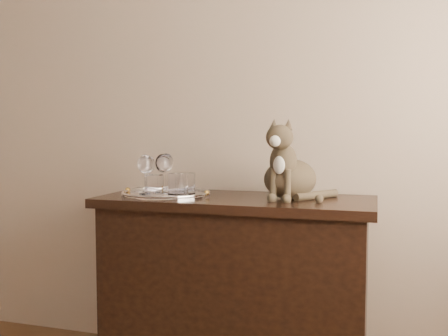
{
  "coord_description": "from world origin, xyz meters",
  "views": [
    {
      "loc": [
        1.19,
        -0.16,
        1.13
      ],
      "look_at": [
        0.54,
        1.95,
        0.98
      ],
      "focal_mm": 40.0,
      "sensor_mm": 36.0,
      "label": 1
    }
  ],
  "objects_px": {
    "wine_glass_a": "(148,174)",
    "wine_glass_c": "(145,174)",
    "tumbler_c": "(186,183)",
    "wine_glass_b": "(166,172)",
    "tumbler_b": "(154,185)",
    "tumbler_a": "(178,185)",
    "sideboard": "(235,291)",
    "cat": "(290,159)",
    "wine_glass_d": "(163,173)",
    "tray": "(166,194)"
  },
  "relations": [
    {
      "from": "wine_glass_a",
      "to": "wine_glass_c",
      "type": "relative_size",
      "value": 0.96
    },
    {
      "from": "wine_glass_a",
      "to": "tumbler_c",
      "type": "bearing_deg",
      "value": -7.01
    },
    {
      "from": "wine_glass_b",
      "to": "tumbler_b",
      "type": "bearing_deg",
      "value": -85.59
    },
    {
      "from": "tumbler_a",
      "to": "sideboard",
      "type": "bearing_deg",
      "value": 23.77
    },
    {
      "from": "tumbler_b",
      "to": "tumbler_c",
      "type": "distance_m",
      "value": 0.15
    },
    {
      "from": "wine_glass_b",
      "to": "wine_glass_c",
      "type": "bearing_deg",
      "value": -115.26
    },
    {
      "from": "wine_glass_b",
      "to": "tumbler_c",
      "type": "height_order",
      "value": "wine_glass_b"
    },
    {
      "from": "wine_glass_c",
      "to": "tumbler_c",
      "type": "relative_size",
      "value": 1.86
    },
    {
      "from": "sideboard",
      "to": "tumbler_a",
      "type": "bearing_deg",
      "value": -156.23
    },
    {
      "from": "wine_glass_c",
      "to": "tumbler_a",
      "type": "height_order",
      "value": "wine_glass_c"
    },
    {
      "from": "tumbler_b",
      "to": "cat",
      "type": "xyz_separation_m",
      "value": [
        0.58,
        0.14,
        0.12
      ]
    },
    {
      "from": "wine_glass_b",
      "to": "tumbler_c",
      "type": "xyz_separation_m",
      "value": [
        0.12,
        -0.06,
        -0.04
      ]
    },
    {
      "from": "wine_glass_d",
      "to": "cat",
      "type": "relative_size",
      "value": 0.53
    },
    {
      "from": "tray",
      "to": "tumbler_c",
      "type": "distance_m",
      "value": 0.1
    },
    {
      "from": "wine_glass_a",
      "to": "wine_glass_d",
      "type": "xyz_separation_m",
      "value": [
        0.08,
        -0.01,
        0.01
      ]
    },
    {
      "from": "wine_glass_d",
      "to": "tumbler_a",
      "type": "height_order",
      "value": "wine_glass_d"
    },
    {
      "from": "wine_glass_a",
      "to": "wine_glass_c",
      "type": "distance_m",
      "value": 0.08
    },
    {
      "from": "wine_glass_d",
      "to": "tumbler_c",
      "type": "height_order",
      "value": "wine_glass_d"
    },
    {
      "from": "sideboard",
      "to": "wine_glass_a",
      "type": "bearing_deg",
      "value": 178.66
    },
    {
      "from": "wine_glass_c",
      "to": "wine_glass_a",
      "type": "bearing_deg",
      "value": 105.09
    },
    {
      "from": "wine_glass_b",
      "to": "cat",
      "type": "distance_m",
      "value": 0.59
    },
    {
      "from": "sideboard",
      "to": "wine_glass_d",
      "type": "xyz_separation_m",
      "value": [
        -0.35,
        -0.0,
        0.52
      ]
    },
    {
      "from": "tray",
      "to": "wine_glass_c",
      "type": "xyz_separation_m",
      "value": [
        -0.09,
        -0.03,
        0.09
      ]
    },
    {
      "from": "wine_glass_a",
      "to": "wine_glass_d",
      "type": "relative_size",
      "value": 0.94
    },
    {
      "from": "wine_glass_b",
      "to": "wine_glass_c",
      "type": "relative_size",
      "value": 1.02
    },
    {
      "from": "wine_glass_a",
      "to": "cat",
      "type": "bearing_deg",
      "value": 1.76
    },
    {
      "from": "tumbler_c",
      "to": "cat",
      "type": "xyz_separation_m",
      "value": [
        0.47,
        0.04,
        0.12
      ]
    },
    {
      "from": "wine_glass_c",
      "to": "tumbler_b",
      "type": "distance_m",
      "value": 0.09
    },
    {
      "from": "wine_glass_c",
      "to": "sideboard",
      "type": "bearing_deg",
      "value": 9.0
    },
    {
      "from": "wine_glass_d",
      "to": "tumbler_a",
      "type": "relative_size",
      "value": 1.8
    },
    {
      "from": "wine_glass_c",
      "to": "tumbler_c",
      "type": "distance_m",
      "value": 0.19
    },
    {
      "from": "tray",
      "to": "wine_glass_d",
      "type": "distance_m",
      "value": 0.1
    },
    {
      "from": "tumbler_a",
      "to": "wine_glass_c",
      "type": "bearing_deg",
      "value": 167.99
    },
    {
      "from": "tumbler_a",
      "to": "tray",
      "type": "bearing_deg",
      "value": 140.5
    },
    {
      "from": "wine_glass_b",
      "to": "tumbler_c",
      "type": "distance_m",
      "value": 0.15
    },
    {
      "from": "wine_glass_c",
      "to": "tumbler_b",
      "type": "height_order",
      "value": "wine_glass_c"
    },
    {
      "from": "tray",
      "to": "tumbler_b",
      "type": "distance_m",
      "value": 0.1
    },
    {
      "from": "tray",
      "to": "wine_glass_b",
      "type": "height_order",
      "value": "wine_glass_b"
    },
    {
      "from": "wine_glass_d",
      "to": "tumbler_c",
      "type": "xyz_separation_m",
      "value": [
        0.12,
        -0.01,
        -0.04
      ]
    },
    {
      "from": "wine_glass_d",
      "to": "tumbler_c",
      "type": "bearing_deg",
      "value": -4.63
    },
    {
      "from": "tray",
      "to": "sideboard",
      "type": "bearing_deg",
      "value": 5.39
    },
    {
      "from": "tumbler_c",
      "to": "cat",
      "type": "distance_m",
      "value": 0.48
    },
    {
      "from": "wine_glass_d",
      "to": "tumbler_c",
      "type": "relative_size",
      "value": 1.89
    },
    {
      "from": "tray",
      "to": "wine_glass_d",
      "type": "relative_size",
      "value": 2.23
    },
    {
      "from": "cat",
      "to": "tumbler_b",
      "type": "bearing_deg",
      "value": -155.87
    },
    {
      "from": "sideboard",
      "to": "tray",
      "type": "height_order",
      "value": "tray"
    },
    {
      "from": "tray",
      "to": "cat",
      "type": "distance_m",
      "value": 0.58
    },
    {
      "from": "tray",
      "to": "tumbler_b",
      "type": "xyz_separation_m",
      "value": [
        -0.02,
        -0.08,
        0.05
      ]
    },
    {
      "from": "wine_glass_b",
      "to": "cat",
      "type": "bearing_deg",
      "value": -1.87
    },
    {
      "from": "wine_glass_d",
      "to": "cat",
      "type": "xyz_separation_m",
      "value": [
        0.58,
        0.04,
        0.07
      ]
    }
  ]
}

